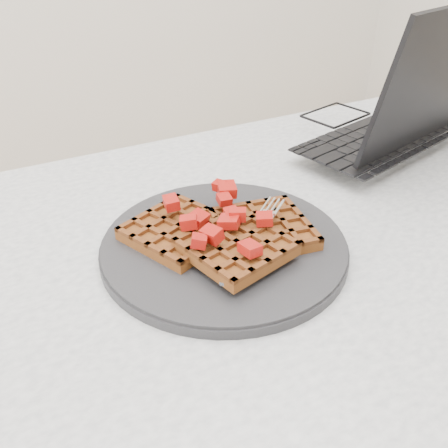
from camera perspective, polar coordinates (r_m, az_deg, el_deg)
name	(u,v)px	position (r m, az deg, el deg)	size (l,w,h in m)	color
table	(289,315)	(0.71, 7.39, -10.32)	(1.20, 0.80, 0.75)	silver
plate	(224,246)	(0.62, 0.00, -2.48)	(0.31, 0.31, 0.02)	black
waffles	(226,234)	(0.61, 0.18, -1.17)	(0.23, 0.21, 0.03)	brown
strawberry_pile	(224,214)	(0.60, 0.00, 1.13)	(0.15, 0.15, 0.02)	#890100
fork	(258,241)	(0.60, 3.85, -1.95)	(0.02, 0.18, 0.02)	silver
laptop	(377,122)	(0.95, 17.10, 11.08)	(0.42, 0.35, 0.26)	black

